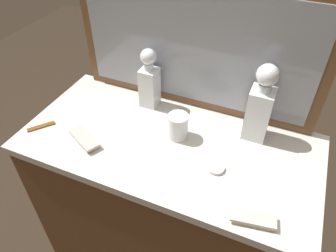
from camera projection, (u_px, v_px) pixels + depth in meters
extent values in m
cube|color=brown|center=(168.00, 212.00, 1.56)|extent=(1.13, 0.55, 0.88)
cube|color=silver|center=(168.00, 145.00, 1.26)|extent=(1.16, 0.57, 0.03)
cube|color=brown|center=(195.00, 47.00, 1.26)|extent=(1.03, 0.03, 0.55)
cube|color=gray|center=(194.00, 49.00, 1.25)|extent=(0.95, 0.01, 0.47)
cube|color=white|center=(150.00, 88.00, 1.38)|extent=(0.07, 0.07, 0.18)
cube|color=brown|center=(150.00, 93.00, 1.40)|extent=(0.06, 0.06, 0.12)
cylinder|color=white|center=(149.00, 67.00, 1.31)|extent=(0.04, 0.04, 0.03)
sphere|color=white|center=(148.00, 57.00, 1.28)|extent=(0.07, 0.07, 0.07)
cube|color=white|center=(258.00, 114.00, 1.21)|extent=(0.09, 0.09, 0.21)
cube|color=brown|center=(256.00, 122.00, 1.24)|extent=(0.08, 0.08, 0.13)
cylinder|color=white|center=(265.00, 87.00, 1.13)|extent=(0.05, 0.05, 0.03)
sphere|color=white|center=(268.00, 75.00, 1.10)|extent=(0.08, 0.08, 0.08)
cylinder|color=white|center=(178.00, 126.00, 1.24)|extent=(0.08, 0.08, 0.10)
cylinder|color=silver|center=(178.00, 135.00, 1.27)|extent=(0.08, 0.08, 0.01)
cube|color=#B7A88C|center=(253.00, 220.00, 0.98)|extent=(0.13, 0.07, 0.01)
cube|color=#B7B5AD|center=(253.00, 218.00, 0.97)|extent=(0.15, 0.07, 0.01)
cube|color=#B7A88C|center=(85.00, 140.00, 1.25)|extent=(0.14, 0.11, 0.01)
cube|color=#B7B5AD|center=(84.00, 138.00, 1.24)|extent=(0.16, 0.12, 0.01)
cylinder|color=silver|center=(216.00, 168.00, 1.14)|extent=(0.06, 0.06, 0.01)
cube|color=brown|center=(41.00, 126.00, 1.31)|extent=(0.08, 0.10, 0.01)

